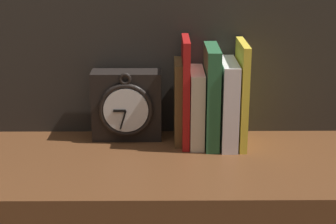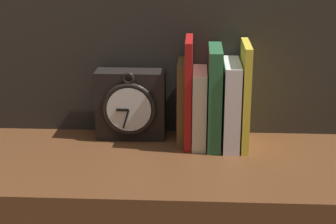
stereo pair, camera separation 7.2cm
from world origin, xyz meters
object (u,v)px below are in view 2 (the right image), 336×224
Objects in this scene: book_slot2_cream at (199,107)px; book_slot5_yellow at (245,95)px; book_slot4_white at (231,104)px; book_slot1_red at (189,92)px; book_slot0_brown at (181,102)px; clock at (131,105)px; book_slot3_green at (214,97)px.

book_slot2_cream is 0.73× the size of book_slot5_yellow.
book_slot2_cream is 0.89× the size of book_slot4_white.
book_slot1_red is 0.11m from book_slot4_white.
book_slot2_cream is at bearing -16.45° from book_slot0_brown.
book_slot0_brown is 0.04m from book_slot1_red.
clock is 0.21m from book_slot3_green.
book_slot5_yellow reaches higher than book_slot2_cream.
book_slot1_red is 0.06m from book_slot3_green.
book_slot1_red is 1.08× the size of book_slot3_green.
book_slot2_cream reaches higher than clock.
book_slot1_red is (0.02, -0.01, 0.03)m from book_slot0_brown.
book_slot1_red is at bearing 173.50° from book_slot3_green.
book_slot5_yellow is (0.11, -0.01, 0.03)m from book_slot2_cream.
book_slot3_green is at bearing -9.61° from clock.
clock is 0.69× the size of book_slot1_red.
clock is 0.28m from book_slot5_yellow.
book_slot3_green reaches higher than clock.
book_slot3_green is (0.06, -0.01, -0.01)m from book_slot1_red.
book_slot1_red is (0.14, -0.03, 0.04)m from clock.
book_slot3_green is at bearing 179.36° from book_slot5_yellow.
book_slot1_red reaches higher than book_slot3_green.
book_slot2_cream is 0.08m from book_slot4_white.
book_slot5_yellow is at bearing -7.13° from book_slot0_brown.
book_slot4_white is (0.07, -0.01, 0.01)m from book_slot2_cream.
book_slot5_yellow is at bearing 2.10° from book_slot4_white.
book_slot2_cream is at bearing 171.89° from book_slot3_green.
book_slot4_white is (0.10, -0.01, -0.03)m from book_slot1_red.
book_slot3_green is 0.96× the size of book_slot5_yellow.
book_slot2_cream is at bearing -4.35° from book_slot1_red.
book_slot3_green is 1.17× the size of book_slot4_white.
book_slot4_white is at bearing -5.05° from book_slot1_red.
clock is 0.71× the size of book_slot5_yellow.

